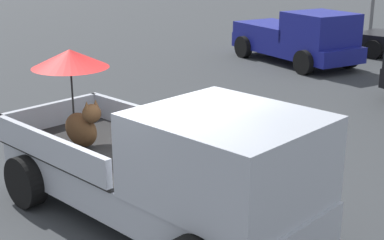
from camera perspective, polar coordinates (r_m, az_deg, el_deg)
name	(u,v)px	position (r m, az deg, el deg)	size (l,w,h in m)	color
ground_plane	(152,221)	(8.18, -4.12, -10.29)	(80.00, 80.00, 0.00)	#2D3033
pickup_truck_main	(171,166)	(7.48, -2.16, -4.79)	(5.30, 2.94, 2.31)	black
pickup_truck_far	(299,38)	(19.04, 10.90, 8.30)	(4.96, 2.55, 1.80)	black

